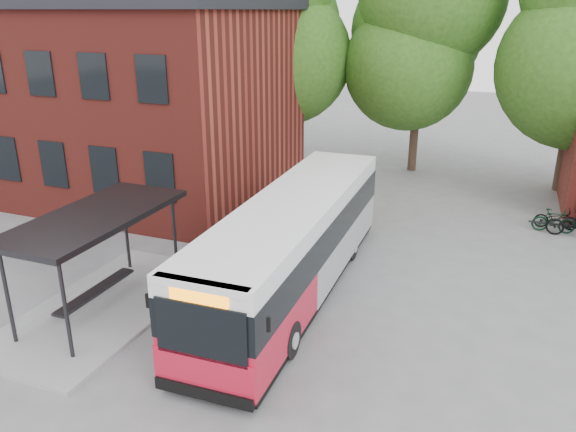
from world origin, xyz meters
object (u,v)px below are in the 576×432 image
at_px(city_bus, 294,246).
at_px(bicycle_2, 574,225).
at_px(bus_shelter, 100,262).
at_px(bicycle_1, 554,221).
at_px(bicycle_0, 556,218).

bearing_deg(city_bus, bicycle_2, 41.96).
distance_m(bus_shelter, bicycle_1, 16.37).
height_order(bus_shelter, bicycle_2, bus_shelter).
distance_m(bus_shelter, bicycle_0, 16.77).
bearing_deg(bicycle_1, city_bus, 133.98).
xyz_separation_m(city_bus, bicycle_1, (7.49, 8.02, -1.00)).
relative_size(bicycle_0, bicycle_1, 1.03).
xyz_separation_m(bus_shelter, bicycle_1, (12.06, 11.04, -0.99)).
xyz_separation_m(city_bus, bicycle_2, (8.17, 7.72, -0.96)).
bearing_deg(city_bus, bus_shelter, -148.00).
height_order(bicycle_0, bicycle_2, bicycle_2).
xyz_separation_m(bus_shelter, bicycle_0, (12.17, 11.49, -1.03)).
height_order(bicycle_1, bicycle_2, bicycle_2).
bearing_deg(bus_shelter, city_bus, 33.42).
xyz_separation_m(bicycle_0, bicycle_2, (0.56, -0.76, 0.09)).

